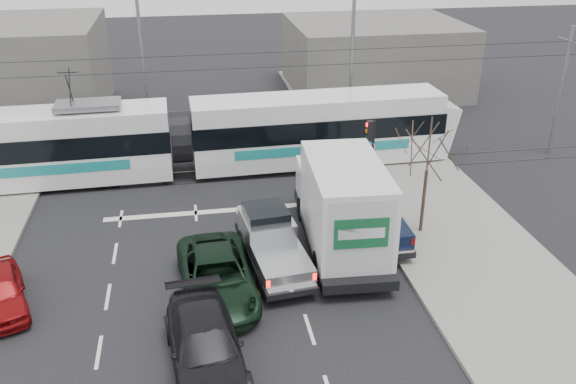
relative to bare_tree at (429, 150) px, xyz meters
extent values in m
plane|color=black|center=(-7.60, -2.50, -3.79)|extent=(120.00, 120.00, 0.00)
cube|color=gray|center=(1.40, -2.50, -3.72)|extent=(6.00, 60.00, 0.15)
cube|color=#33302D|center=(-7.60, 7.50, -3.78)|extent=(60.00, 1.60, 0.03)
cube|color=slate|center=(4.40, 21.50, -1.29)|extent=(12.00, 10.00, 5.00)
cylinder|color=#47382B|center=(0.00, 0.00, -2.27)|extent=(0.14, 0.14, 2.75)
cylinder|color=#47382B|center=(0.00, 0.00, 0.23)|extent=(0.07, 0.07, 2.25)
cylinder|color=black|center=(-1.00, 4.00, -1.84)|extent=(0.12, 0.12, 3.60)
cube|color=black|center=(-1.20, 4.00, -0.54)|extent=(0.28, 0.28, 0.95)
cylinder|color=#FF0C07|center=(-1.35, 4.00, -0.24)|extent=(0.06, 0.20, 0.20)
cylinder|color=orange|center=(-1.35, 4.00, -0.54)|extent=(0.06, 0.20, 0.20)
cylinder|color=#05330C|center=(-1.35, 4.00, -0.84)|extent=(0.06, 0.20, 0.20)
cube|color=white|center=(-1.02, 3.85, -1.34)|extent=(0.02, 0.30, 0.40)
cylinder|color=slate|center=(-0.10, 11.50, 0.71)|extent=(0.20, 0.20, 9.00)
cylinder|color=slate|center=(-11.60, 13.50, 0.71)|extent=(0.20, 0.20, 9.00)
cylinder|color=black|center=(-7.60, 7.50, 1.71)|extent=(60.00, 0.03, 0.03)
cylinder|color=black|center=(-7.60, 7.50, 2.41)|extent=(60.00, 0.03, 0.03)
cylinder|color=slate|center=(10.40, 7.50, -0.29)|extent=(0.20, 0.20, 7.00)
cube|color=white|center=(-16.82, 7.81, -2.75)|extent=(13.08, 3.09, 1.58)
cube|color=black|center=(-16.82, 7.81, -1.53)|extent=(13.14, 3.12, 1.08)
cube|color=white|center=(-16.82, 7.81, -0.56)|extent=(13.07, 2.98, 1.00)
cube|color=teal|center=(-16.78, 6.44, -2.46)|extent=(9.10, 0.27, 0.50)
cube|color=white|center=(-2.69, 8.21, -2.75)|extent=(13.08, 3.09, 1.58)
cube|color=black|center=(-2.69, 8.21, -1.53)|extent=(13.14, 3.12, 1.08)
cube|color=white|center=(-2.69, 8.21, -0.56)|extent=(13.07, 2.98, 1.00)
cube|color=teal|center=(-2.65, 6.83, -2.46)|extent=(9.10, 0.27, 0.50)
cylinder|color=black|center=(-9.76, 8.01, -1.75)|extent=(1.08, 2.64, 2.62)
cube|color=slate|center=(-14.00, 7.89, 0.17)|extent=(3.07, 1.72, 0.25)
cube|color=black|center=(-11.88, 7.95, -3.61)|extent=(2.08, 2.37, 0.36)
cube|color=black|center=(-7.64, 8.07, -3.61)|extent=(2.08, 2.37, 0.36)
cube|color=black|center=(0.84, 8.30, -3.61)|extent=(2.08, 2.37, 0.36)
cube|color=black|center=(-6.51, -1.53, -3.28)|extent=(2.46, 5.62, 0.23)
cube|color=#A5A8AA|center=(-6.61, -0.56, -2.62)|extent=(2.08, 2.47, 1.08)
cube|color=black|center=(-6.62, -0.46, -2.05)|extent=(1.76, 1.80, 0.52)
cube|color=#A5A8AA|center=(-6.76, 0.74, -2.83)|extent=(1.88, 1.17, 0.52)
cube|color=#A5A8AA|center=(-6.38, -2.72, -2.90)|extent=(2.09, 2.64, 0.61)
cube|color=silver|center=(-6.23, -4.13, -3.15)|extent=(1.74, 0.35, 0.17)
cube|color=#FF0C07|center=(-7.06, -4.11, -2.81)|extent=(0.14, 0.09, 0.26)
cube|color=#FF0C07|center=(-5.42, -3.93, -2.81)|extent=(0.14, 0.09, 0.26)
cylinder|color=black|center=(-7.56, 0.11, -3.42)|extent=(0.34, 0.78, 0.75)
cylinder|color=black|center=(-5.84, 0.30, -3.42)|extent=(0.34, 0.78, 0.75)
cylinder|color=black|center=(-7.18, -3.36, -3.42)|extent=(0.34, 0.78, 0.75)
cylinder|color=black|center=(-5.46, -3.17, -3.42)|extent=(0.34, 0.78, 0.75)
cube|color=black|center=(-3.64, -0.47, -3.17)|extent=(3.11, 8.00, 0.39)
cube|color=white|center=(-3.48, 2.52, -2.22)|extent=(2.66, 2.02, 1.80)
cube|color=black|center=(-3.47, 2.67, -1.54)|extent=(2.28, 1.38, 0.67)
cube|color=silver|center=(-3.68, -1.26, -1.52)|extent=(2.98, 5.49, 3.32)
cube|color=silver|center=(-3.82, -3.91, -1.52)|extent=(2.37, 0.18, 2.92)
cube|color=#12512D|center=(-3.83, -3.96, -1.25)|extent=(1.89, 0.12, 1.13)
cube|color=black|center=(-3.84, -4.16, -3.29)|extent=(2.44, 0.41, 0.20)
cylinder|color=black|center=(-4.69, 2.11, -3.29)|extent=(0.39, 1.03, 1.01)
cylinder|color=black|center=(-2.32, 1.98, -3.29)|extent=(0.39, 1.03, 1.01)
cylinder|color=black|center=(-4.94, -2.61, -3.23)|extent=(0.40, 1.14, 1.12)
cylinder|color=black|center=(-2.57, -2.73, -3.23)|extent=(0.40, 1.14, 1.12)
cube|color=black|center=(-2.10, 0.01, -3.23)|extent=(1.89, 5.09, 0.25)
cube|color=black|center=(-2.10, 0.92, -2.52)|extent=(1.85, 2.14, 1.17)
cube|color=black|center=(-2.10, 1.03, -1.91)|extent=(1.60, 1.53, 0.56)
cube|color=black|center=(-2.09, 2.14, -2.76)|extent=(1.79, 0.92, 0.56)
cube|color=black|center=(-2.10, -1.11, -2.83)|extent=(1.85, 2.29, 0.66)
cube|color=silver|center=(-2.11, -2.43, -3.10)|extent=(1.73, 0.19, 0.18)
cube|color=#590505|center=(-2.93, -2.33, -2.72)|extent=(0.14, 0.08, 0.28)
cube|color=#590505|center=(-1.28, -2.33, -2.72)|extent=(0.14, 0.08, 0.28)
cylinder|color=black|center=(-2.96, 1.64, -3.39)|extent=(0.29, 0.81, 0.81)
cylinder|color=black|center=(-1.23, 1.63, -3.39)|extent=(0.29, 0.81, 0.81)
cylinder|color=black|center=(-2.97, -1.61, -3.39)|extent=(0.29, 0.81, 0.81)
cylinder|color=black|center=(-1.24, -1.62, -3.39)|extent=(0.29, 0.81, 0.81)
imported|color=black|center=(-8.74, -3.01, -3.03)|extent=(2.84, 5.63, 1.53)
imported|color=maroon|center=(-16.10, -2.55, -3.12)|extent=(2.72, 4.25, 1.35)
imported|color=black|center=(-9.31, -6.68, -3.03)|extent=(2.67, 5.46, 1.53)
camera|label=1|loc=(-9.31, -21.25, 8.86)|focal=38.00mm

